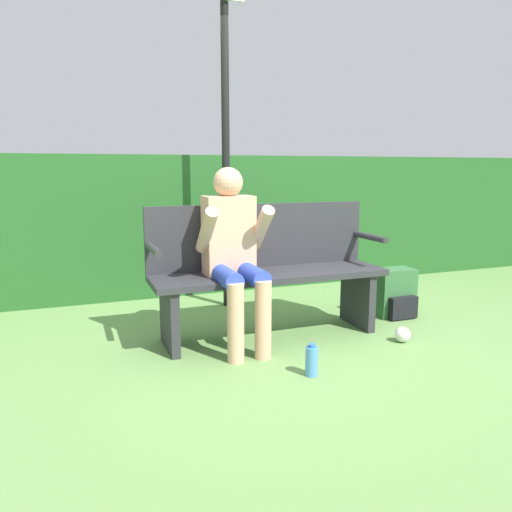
{
  "coord_description": "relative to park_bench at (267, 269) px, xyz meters",
  "views": [
    {
      "loc": [
        -1.37,
        -3.32,
        1.25
      ],
      "look_at": [
        -0.15,
        -0.1,
        0.64
      ],
      "focal_mm": 35.0,
      "sensor_mm": 36.0,
      "label": 1
    }
  ],
  "objects": [
    {
      "name": "park_bench",
      "position": [
        0.0,
        0.0,
        0.0
      ],
      "size": [
        1.75,
        0.48,
        0.98
      ],
      "color": "#2D2D33",
      "rests_on": "ground"
    },
    {
      "name": "person_seated",
      "position": [
        -0.3,
        -0.14,
        0.2
      ],
      "size": [
        0.48,
        0.6,
        1.25
      ],
      "color": "#DBA884",
      "rests_on": "ground"
    },
    {
      "name": "backpack",
      "position": [
        1.2,
        0.05,
        -0.31
      ],
      "size": [
        0.33,
        0.28,
        0.41
      ],
      "color": "#336638",
      "rests_on": "ground"
    },
    {
      "name": "litter_crumple",
      "position": [
        0.85,
        -0.53,
        -0.44
      ],
      "size": [
        0.11,
        0.11,
        0.11
      ],
      "color": "silver",
      "rests_on": "ground"
    },
    {
      "name": "water_bottle",
      "position": [
        -0.04,
        -0.83,
        -0.41
      ],
      "size": [
        0.08,
        0.08,
        0.2
      ],
      "color": "#4C8CCC",
      "rests_on": "ground"
    },
    {
      "name": "ground_plane",
      "position": [
        0.0,
        -0.07,
        -0.5
      ],
      "size": [
        40.0,
        40.0,
        0.0
      ],
      "primitive_type": "plane",
      "color": "#668E4C"
    },
    {
      "name": "signpost",
      "position": [
        -0.04,
        0.87,
        1.1
      ],
      "size": [
        0.32,
        0.09,
        2.9
      ],
      "color": "black",
      "rests_on": "ground"
    },
    {
      "name": "hedge_back",
      "position": [
        0.0,
        1.61,
        0.19
      ],
      "size": [
        12.0,
        0.51,
        1.37
      ],
      "color": "#235623",
      "rests_on": "ground"
    }
  ]
}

